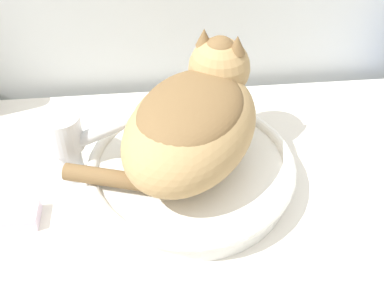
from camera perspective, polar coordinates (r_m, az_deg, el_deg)
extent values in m
cylinder|color=white|center=(0.82, -0.11, -3.53)|extent=(0.33, 0.33, 0.04)
torus|color=white|center=(0.81, -0.11, -2.45)|extent=(0.35, 0.35, 0.02)
ellipsoid|color=tan|center=(0.76, -0.12, 1.84)|extent=(0.31, 0.35, 0.14)
ellipsoid|color=brown|center=(0.73, -0.12, 4.12)|extent=(0.24, 0.26, 0.06)
sphere|color=tan|center=(0.82, 3.25, 8.97)|extent=(0.10, 0.10, 0.10)
sphere|color=brown|center=(0.80, 3.33, 10.71)|extent=(0.06, 0.06, 0.06)
cone|color=brown|center=(0.78, 5.39, 11.68)|extent=(0.03, 0.03, 0.03)
cone|color=brown|center=(0.80, 1.43, 12.56)|extent=(0.03, 0.03, 0.03)
cylinder|color=brown|center=(0.76, -9.22, -4.05)|extent=(0.16, 0.07, 0.03)
cylinder|color=silver|center=(0.85, -14.25, -2.01)|extent=(0.04, 0.04, 0.07)
cylinder|color=silver|center=(0.79, -10.66, 1.53)|extent=(0.14, 0.05, 0.09)
cylinder|color=silver|center=(0.81, -15.01, 1.40)|extent=(0.06, 0.06, 0.06)
cube|color=silver|center=(0.82, -19.87, -7.98)|extent=(0.06, 0.05, 0.02)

